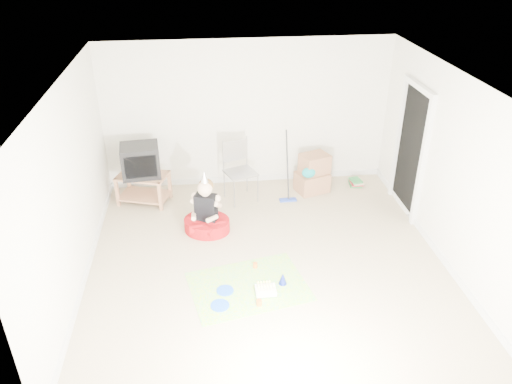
{
  "coord_description": "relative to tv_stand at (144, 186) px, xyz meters",
  "views": [
    {
      "loc": [
        -0.82,
        -5.73,
        4.28
      ],
      "look_at": [
        -0.1,
        0.4,
        0.9
      ],
      "focal_mm": 35.0,
      "sensor_mm": 36.0,
      "label": 1
    }
  ],
  "objects": [
    {
      "name": "blue_plate_far",
      "position": [
        1.14,
        -2.81,
        -0.29
      ],
      "size": [
        0.27,
        0.27,
        0.01
      ],
      "primitive_type": "cylinder",
      "rotation": [
        0.0,
        0.0,
        -0.14
      ],
      "color": "blue",
      "rests_on": "party_mat"
    },
    {
      "name": "book_pile",
      "position": [
        3.8,
        0.18,
        -0.24
      ],
      "size": [
        0.24,
        0.3,
        0.12
      ],
      "color": "#2A7E3B",
      "rests_on": "ground"
    },
    {
      "name": "seated_woman",
      "position": [
        1.03,
        -1.04,
        -0.08
      ],
      "size": [
        0.92,
        0.92,
        1.03
      ],
      "color": "#A90F14",
      "rests_on": "ground"
    },
    {
      "name": "tv_stand",
      "position": [
        0.0,
        0.0,
        0.0
      ],
      "size": [
        0.94,
        0.75,
        0.51
      ],
      "color": "#A66E4B",
      "rests_on": "ground"
    },
    {
      "name": "orange_cup_far",
      "position": [
        1.63,
        -2.86,
        -0.26
      ],
      "size": [
        0.07,
        0.07,
        0.08
      ],
      "primitive_type": "cylinder",
      "rotation": [
        0.0,
        0.0,
        0.08
      ],
      "color": "orange",
      "rests_on": "party_mat"
    },
    {
      "name": "blue_party_hat",
      "position": [
        2.0,
        -2.47,
        -0.21
      ],
      "size": [
        0.14,
        0.14,
        0.17
      ],
      "primitive_type": "cone",
      "rotation": [
        0.0,
        0.0,
        -0.2
      ],
      "color": "#16239F",
      "rests_on": "party_mat"
    },
    {
      "name": "folding_chair",
      "position": [
        1.65,
        -0.11,
        0.22
      ],
      "size": [
        0.61,
        0.59,
        1.06
      ],
      "color": "#97969C",
      "rests_on": "ground"
    },
    {
      "name": "ground",
      "position": [
        1.85,
        -1.92,
        -0.3
      ],
      "size": [
        5.0,
        5.0,
        0.0
      ],
      "primitive_type": "plane",
      "color": "tan",
      "rests_on": "ground"
    },
    {
      "name": "party_mat",
      "position": [
        1.54,
        -2.47,
        -0.3
      ],
      "size": [
        1.7,
        1.38,
        0.01
      ],
      "primitive_type": "cube",
      "rotation": [
        0.0,
        0.0,
        0.21
      ],
      "color": "#FF3595",
      "rests_on": "ground"
    },
    {
      "name": "blue_plate_near",
      "position": [
        1.22,
        -2.53,
        -0.29
      ],
      "size": [
        0.25,
        0.25,
        0.01
      ],
      "primitive_type": "cylinder",
      "rotation": [
        0.0,
        0.0,
        -0.11
      ],
      "color": "blue",
      "rests_on": "party_mat"
    },
    {
      "name": "birthday_cake",
      "position": [
        1.75,
        -2.63,
        -0.26
      ],
      "size": [
        0.27,
        0.21,
        0.14
      ],
      "color": "white",
      "rests_on": "party_mat"
    },
    {
      "name": "floor_mop",
      "position": [
        2.45,
        -0.26,
        -0.04
      ],
      "size": [
        0.29,
        0.39,
        1.18
      ],
      "color": "#223CAC",
      "rests_on": "ground"
    },
    {
      "name": "cardboard_boxes",
      "position": [
        2.95,
        0.06,
        0.03
      ],
      "size": [
        0.64,
        0.58,
        0.68
      ],
      "color": "#9D6C4C",
      "rests_on": "ground"
    },
    {
      "name": "orange_cup_near",
      "position": [
        1.67,
        -2.08,
        -0.26
      ],
      "size": [
        0.08,
        0.08,
        0.07
      ],
      "primitive_type": "cylinder",
      "rotation": [
        0.0,
        0.0,
        0.27
      ],
      "color": "orange",
      "rests_on": "party_mat"
    },
    {
      "name": "doorway_recess",
      "position": [
        4.33,
        -0.72,
        0.72
      ],
      "size": [
        0.02,
        0.9,
        2.05
      ],
      "primitive_type": "cube",
      "color": "black",
      "rests_on": "ground"
    },
    {
      "name": "crt_tv",
      "position": [
        -0.0,
        0.0,
        0.48
      ],
      "size": [
        0.67,
        0.57,
        0.53
      ],
      "primitive_type": "cube",
      "rotation": [
        0.0,
        0.0,
        0.1
      ],
      "color": "black",
      "rests_on": "tv_stand"
    }
  ]
}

